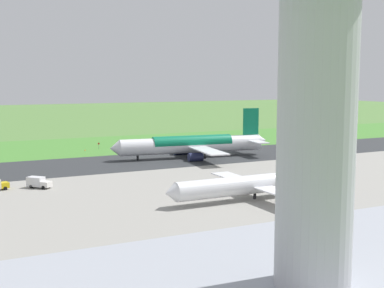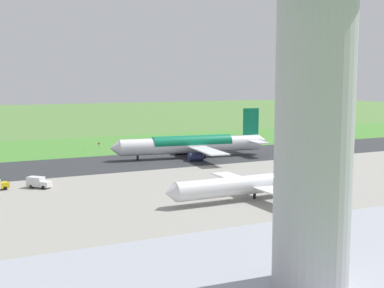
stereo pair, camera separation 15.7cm
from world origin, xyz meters
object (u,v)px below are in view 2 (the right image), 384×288
at_px(airliner_parked_mid, 256,184).
at_px(no_stopping_sign, 99,145).
at_px(service_truck_fuel, 38,182).
at_px(airliner_main, 193,144).
at_px(traffic_cone_orange, 85,150).

distance_m(airliner_parked_mid, no_stopping_sign, 93.20).
bearing_deg(service_truck_fuel, airliner_parked_mid, 141.10).
bearing_deg(airliner_main, service_truck_fuel, 26.79).
bearing_deg(service_truck_fuel, no_stopping_sign, -117.89).
height_order(no_stopping_sign, traffic_cone_orange, no_stopping_sign).
relative_size(airliner_parked_mid, service_truck_fuel, 7.24).
distance_m(airliner_main, service_truck_fuel, 60.78).
height_order(airliner_parked_mid, service_truck_fuel, airliner_parked_mid).
bearing_deg(traffic_cone_orange, airliner_main, 130.53).
bearing_deg(airliner_main, no_stopping_sign, -56.66).
bearing_deg(traffic_cone_orange, no_stopping_sign, -166.68).
bearing_deg(airliner_parked_mid, traffic_cone_orange, -81.91).
distance_m(service_truck_fuel, no_stopping_sign, 68.80).
relative_size(airliner_parked_mid, no_stopping_sign, 17.17).
relative_size(service_truck_fuel, traffic_cone_orange, 10.45).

